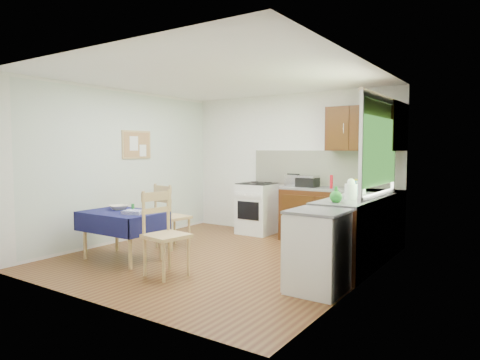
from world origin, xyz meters
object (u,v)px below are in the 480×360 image
Objects in this scene: chair_far at (170,214)px; toaster at (293,180)px; kettle at (351,190)px; chair_near at (164,231)px; dining_table at (122,219)px; dish_rack at (356,194)px; sandwich_press at (308,181)px.

chair_far is 3.66× the size of toaster.
chair_near is at bearing -141.05° from kettle.
kettle is (1.49, -1.37, 0.02)m from toaster.
dining_table is 2.82× the size of dish_rack.
toaster reaches higher than dining_table.
chair_near is at bearing 138.62° from chair_far.
dining_table is 1.08× the size of chair_near.
toaster is (1.30, 2.61, 0.43)m from dining_table.
dining_table is 1.12× the size of chair_far.
chair_far is 2.52× the size of dish_rack.
chair_near is 3.17× the size of sandwich_press.
dining_table is 3.42× the size of sandwich_press.
kettle is at bearing -44.14° from toaster.
toaster is 0.84× the size of sandwich_press.
dining_table is 3.20m from dish_rack.
kettle reaches higher than chair_near.
dish_rack is at bearing -154.76° from chair_far.
kettle is at bearing -97.91° from dish_rack.
kettle is (0.08, -0.43, 0.09)m from dish_rack.
kettle reaches higher than dish_rack.
chair_far is 3.07× the size of sandwich_press.
sandwich_press is at bearing -123.63° from chair_far.
chair_far is at bearing 178.35° from dish_rack.
sandwich_press reaches higher than chair_far.
sandwich_press reaches higher than chair_near.
kettle is (1.80, 1.46, 0.47)m from chair_near.
chair_far is at bearing 48.81° from chair_near.
sandwich_press is 1.24× the size of kettle.
chair_near is 2.37m from kettle.
kettle reaches higher than toaster.
dish_rack is at bearing 13.49° from dining_table.
toaster is at bearing 137.37° from kettle.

